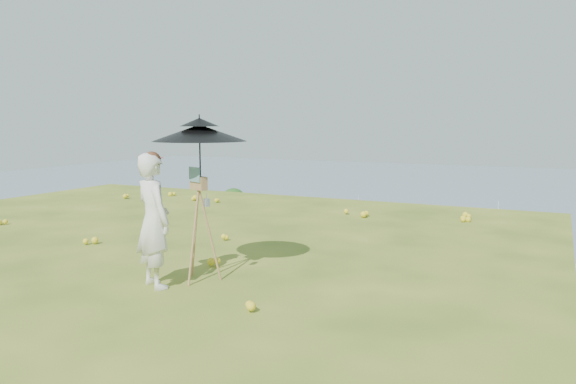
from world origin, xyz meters
The scene contains 11 objects.
ground centered at (0.00, 0.00, 0.00)m, with size 14.00×14.00×0.00m, color #415F1B.
bay_water centered at (0.00, 240.00, -34.00)m, with size 700.00×700.00×0.00m, color slate.
peninsula centered at (-75.00, 155.00, -29.00)m, with size 90.00×60.00×12.00m, color #183E11, non-canonical shape.
slope_trees centered at (0.00, 35.00, -15.00)m, with size 110.00×50.00×6.00m, color #284D17, non-canonical shape.
harbor_town centered at (0.00, 75.00, -29.50)m, with size 110.00×22.00×5.00m, color silver, non-canonical shape.
moored_boats centered at (-12.50, 161.00, -33.65)m, with size 140.00×140.00×0.70m, color white, non-canonical shape.
wildflowers centered at (0.00, 0.25, 0.06)m, with size 10.00×10.50×0.12m, color yellow, non-canonical shape.
painter centered at (2.08, -1.78, 0.87)m, with size 0.63×0.42×1.74m, color silver.
field_easel centered at (2.44, -1.29, 0.77)m, with size 0.58×0.58×1.53m, color #AD8248, non-canonical shape.
sun_umbrella centered at (2.45, -1.26, 1.74)m, with size 1.24×1.24×0.96m, color black, non-canonical shape.
painter_cap centered at (2.08, -1.78, 1.69)m, with size 0.22×0.27×0.10m, color #C36B72, non-canonical shape.
Camera 1 is at (6.72, -7.38, 2.14)m, focal length 35.00 mm.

